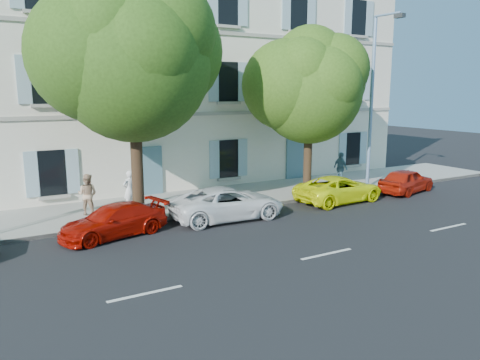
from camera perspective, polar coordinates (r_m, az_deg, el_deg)
ground at (r=18.46m, az=2.46°, el=-5.35°), size 90.00×90.00×0.00m
sidewalk at (r=22.21m, az=-3.67°, el=-2.38°), size 36.00×4.50×0.15m
kerb at (r=20.34m, az=-0.96°, el=-3.59°), size 36.00×0.16×0.16m
building at (r=26.92m, az=-9.36°, el=12.51°), size 28.00×7.00×12.00m
car_red_coupe at (r=17.36m, az=-15.14°, el=-4.83°), size 4.20×2.45×1.14m
car_white_coupe at (r=18.99m, az=-1.54°, el=-2.84°), size 4.83×2.42×1.31m
car_yellow_supercar at (r=22.39m, az=11.98°, el=-1.08°), size 4.53×2.28×1.23m
car_red_hatchback at (r=25.35m, az=19.61°, el=-0.07°), size 3.92×2.30×1.25m
tree_left at (r=18.83m, az=-12.93°, el=13.59°), size 6.00×6.00×9.30m
tree_right at (r=22.95m, az=8.47°, el=10.64°), size 5.02×5.02×7.74m
street_lamp at (r=24.91m, az=16.06°, el=10.20°), size 0.31×1.84×8.65m
pedestrian_a at (r=20.41m, az=-13.32°, el=-1.20°), size 0.72×0.59×1.69m
pedestrian_b at (r=20.00m, az=-18.09°, el=-1.68°), size 1.04×1.00×1.69m
pedestrian_c at (r=26.00m, az=12.17°, el=1.44°), size 0.42×1.01×1.72m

